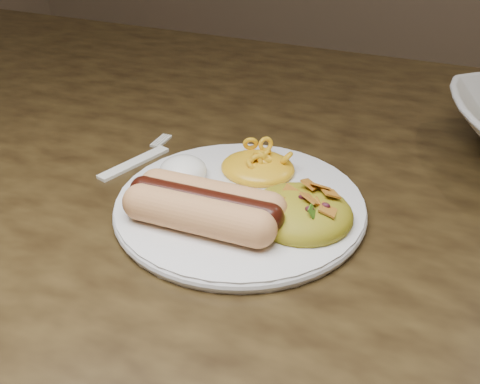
% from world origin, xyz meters
% --- Properties ---
extents(table, '(1.60, 0.90, 0.75)m').
position_xyz_m(table, '(0.00, 0.00, 0.66)').
color(table, '#423217').
rests_on(table, floor).
extents(plate, '(0.30, 0.30, 0.01)m').
position_xyz_m(plate, '(0.04, -0.12, 0.76)').
color(plate, white).
rests_on(plate, table).
extents(hotdog, '(0.13, 0.07, 0.04)m').
position_xyz_m(hotdog, '(0.03, -0.17, 0.78)').
color(hotdog, '#E6AE5B').
rests_on(hotdog, plate).
extents(mac_and_cheese, '(0.09, 0.09, 0.03)m').
position_xyz_m(mac_and_cheese, '(0.04, -0.05, 0.78)').
color(mac_and_cheese, '#FFAA1F').
rests_on(mac_and_cheese, plate).
extents(sour_cream, '(0.06, 0.06, 0.03)m').
position_xyz_m(sour_cream, '(-0.03, -0.10, 0.78)').
color(sour_cream, white).
rests_on(sour_cream, plate).
extents(taco_salad, '(0.10, 0.10, 0.05)m').
position_xyz_m(taco_salad, '(0.11, -0.13, 0.78)').
color(taco_salad, '#C97018').
rests_on(taco_salad, plate).
extents(fork, '(0.05, 0.12, 0.00)m').
position_xyz_m(fork, '(-0.11, -0.07, 0.75)').
color(fork, white).
rests_on(fork, table).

